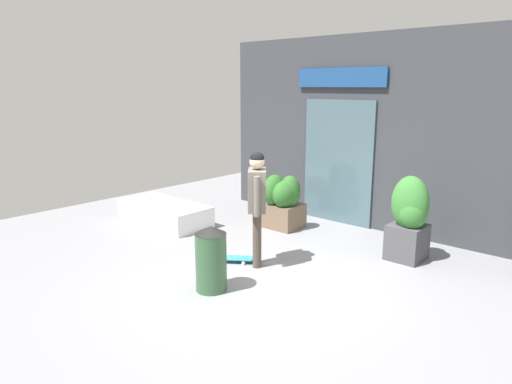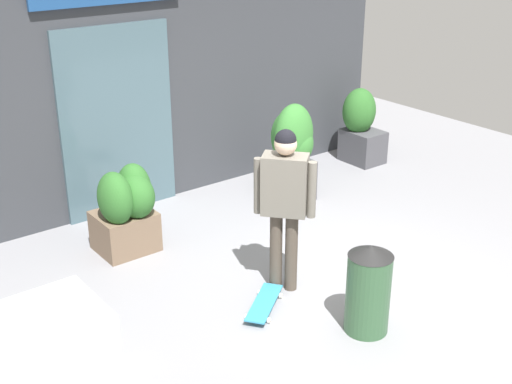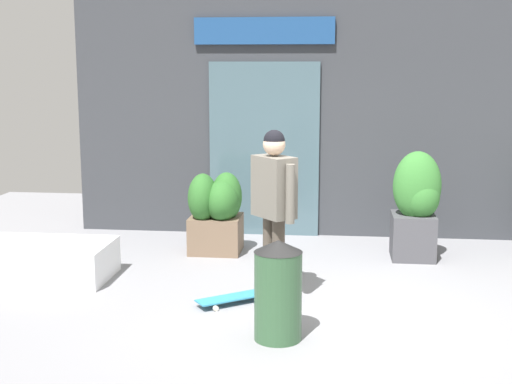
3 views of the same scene
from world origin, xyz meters
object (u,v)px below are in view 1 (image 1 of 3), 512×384
at_px(trash_bin, 211,258).
at_px(skateboarder, 257,197).
at_px(planter_box_left, 283,200).
at_px(skateboard, 229,258).
at_px(planter_box_mid, 410,215).

bearing_deg(trash_bin, skateboarder, 97.10).
xyz_separation_m(skateboarder, planter_box_left, (-0.88, 1.73, -0.52)).
relative_size(skateboarder, trash_bin, 1.95).
xyz_separation_m(skateboarder, trash_bin, (0.13, -1.07, -0.63)).
xyz_separation_m(skateboard, planter_box_left, (-0.47, 1.93, 0.49)).
xyz_separation_m(skateboarder, planter_box_mid, (1.60, 1.75, -0.35)).
bearing_deg(skateboard, planter_box_left, -112.53).
height_order(skateboard, trash_bin, trash_bin).
relative_size(skateboarder, skateboard, 2.47).
height_order(skateboarder, planter_box_left, skateboarder).
distance_m(skateboarder, planter_box_mid, 2.40).
bearing_deg(planter_box_left, skateboard, -76.21).
xyz_separation_m(skateboarder, skateboard, (-0.41, -0.20, -1.01)).
xyz_separation_m(skateboard, trash_bin, (0.54, -0.87, 0.39)).
bearing_deg(skateboard, skateboarder, 169.32).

